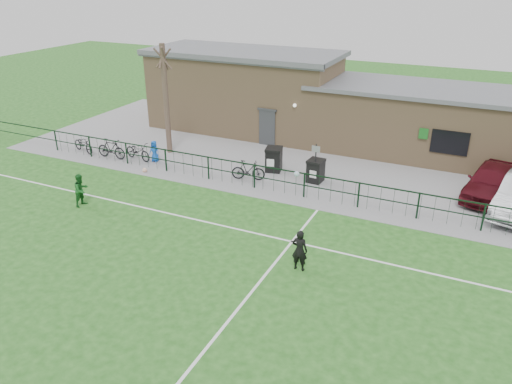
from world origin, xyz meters
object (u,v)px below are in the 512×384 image
at_px(wheelie_bin_right, 316,171).
at_px(bicycle_d, 248,170).
at_px(bare_tree, 166,100).
at_px(car_maroon, 491,181).
at_px(bicycle_b, 111,149).
at_px(wheelie_bin_left, 274,160).
at_px(bicycle_c, 138,151).
at_px(ball_ground, 145,170).
at_px(sign_post, 315,164).
at_px(outfield_player, 81,190).
at_px(bicycle_a, 83,144).
at_px(spectator_child, 154,151).

bearing_deg(wheelie_bin_right, bicycle_d, -154.58).
height_order(bare_tree, car_maroon, bare_tree).
bearing_deg(bicycle_b, wheelie_bin_left, -77.14).
distance_m(bicycle_c, ball_ground, 1.99).
bearing_deg(bare_tree, bicycle_c, -115.87).
relative_size(sign_post, bicycle_c, 1.08).
bearing_deg(outfield_player, car_maroon, -57.93).
bearing_deg(car_maroon, ball_ground, -154.36).
distance_m(car_maroon, outfield_player, 18.27).
relative_size(wheelie_bin_right, bicycle_a, 0.58).
bearing_deg(wheelie_bin_left, sign_post, -28.76).
distance_m(outfield_player, ball_ground, 4.36).
relative_size(bare_tree, outfield_player, 4.09).
bearing_deg(bare_tree, wheelie_bin_right, -3.54).
xyz_separation_m(bicycle_b, outfield_player, (2.76, -5.22, 0.17)).
distance_m(wheelie_bin_right, ball_ground, 8.70).
bearing_deg(bicycle_b, bicycle_d, -87.44).
distance_m(bare_tree, spectator_child, 2.88).
bearing_deg(bicycle_d, wheelie_bin_left, -37.88).
bearing_deg(car_maroon, bare_tree, -165.22).
xyz_separation_m(wheelie_bin_right, car_maroon, (7.74, 1.68, 0.24)).
height_order(bicycle_b, spectator_child, spectator_child).
distance_m(wheelie_bin_left, bicycle_b, 9.01).
height_order(bare_tree, bicycle_a, bare_tree).
height_order(sign_post, bicycle_c, sign_post).
xyz_separation_m(bare_tree, ball_ground, (0.57, -3.10, -2.88)).
bearing_deg(outfield_player, bicycle_a, 46.52).
bearing_deg(outfield_player, bicycle_b, 32.09).
height_order(wheelie_bin_right, bicycle_c, wheelie_bin_right).
distance_m(bare_tree, bicycle_b, 4.00).
bearing_deg(bicycle_c, sign_post, -71.43).
bearing_deg(wheelie_bin_right, ball_ground, -158.88).
xyz_separation_m(wheelie_bin_left, ball_ground, (-5.90, -3.00, -0.48)).
distance_m(bicycle_a, ball_ground, 5.07).
distance_m(bare_tree, wheelie_bin_left, 6.90).
height_order(bare_tree, wheelie_bin_left, bare_tree).
relative_size(car_maroon, bicycle_b, 2.48).
bearing_deg(bicycle_c, wheelie_bin_right, -70.07).
bearing_deg(bicycle_b, ball_ground, -108.11).
height_order(wheelie_bin_right, bicycle_d, wheelie_bin_right).
bearing_deg(ball_ground, wheelie_bin_right, 17.03).
relative_size(wheelie_bin_left, spectator_child, 1.00).
height_order(sign_post, car_maroon, sign_post).
relative_size(bare_tree, sign_post, 3.00).
bearing_deg(bicycle_c, spectator_child, -67.47).
bearing_deg(sign_post, bicycle_b, -172.82).
bearing_deg(wheelie_bin_left, bicycle_d, -124.88).
relative_size(wheelie_bin_right, spectator_child, 0.91).
height_order(bicycle_c, spectator_child, spectator_child).
xyz_separation_m(bicycle_c, bicycle_d, (6.66, 0.00, 0.01)).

